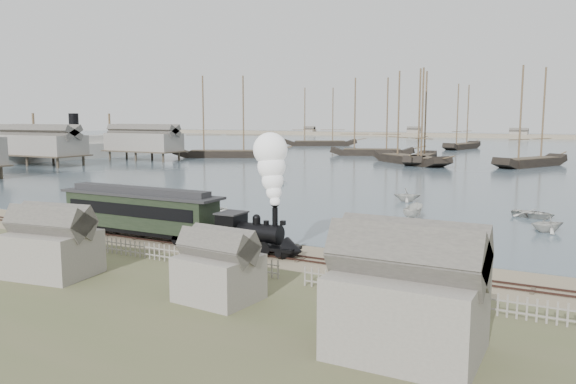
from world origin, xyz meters
The scene contains 27 objects.
ground centered at (0.00, 0.00, 0.00)m, with size 600.00×600.00×0.00m, color gray.
harbor_water centered at (0.00, 170.00, 0.03)m, with size 600.00×336.00×0.06m, color #4A5F6A.
rail_track centered at (0.00, -2.00, 0.04)m, with size 120.00×1.80×0.16m.
picket_fence_west centered at (-6.50, -7.00, 0.00)m, with size 19.00×0.10×1.20m, color gray, non-canonical shape.
picket_fence_east centered at (12.50, -7.50, 0.00)m, with size 15.00×0.10×1.20m, color gray, non-canonical shape.
shed_left centered at (-10.00, -13.00, 0.00)m, with size 5.00×4.00×4.10m, color gray, non-canonical shape.
shed_mid centered at (2.00, -12.00, 0.00)m, with size 4.00×3.50×3.60m, color gray, non-canonical shape.
shed_right centered at (13.00, -14.00, 0.00)m, with size 6.00×5.00×5.10m, color gray, non-canonical shape.
western_wharf centered at (-76.00, 40.00, 4.06)m, with size 36.00×56.00×8.00m, color gray, non-canonical shape.
far_spit centered at (0.00, 250.00, 0.00)m, with size 500.00×20.00×1.80m, color tan.
locomotive centered at (-0.80, -2.00, 3.95)m, with size 6.84×2.55×8.53m.
passenger_coach centered at (-12.90, -2.00, 2.32)m, with size 15.19×2.93×3.69m.
beached_dinghy centered at (-7.61, 1.18, 0.38)m, with size 3.70×2.64×0.77m, color beige.
steamship centered at (-89.00, 58.04, 5.43)m, with size 49.11×8.19×10.74m, color beige, non-canonical shape.
rowboat_0 centered at (-13.38, 10.39, 0.41)m, with size 3.42×2.44×0.71m, color beige.
rowboat_1 centered at (0.84, 27.87, 0.86)m, with size 3.04×2.63×1.60m, color beige.
rowboat_2 centered at (4.74, 16.36, 0.81)m, with size 3.86×1.45×1.49m, color beige.
rowboat_3 centered at (14.92, 23.31, 0.48)m, with size 4.10×2.93×0.85m, color beige.
rowboat_4 centered at (16.60, 16.23, 0.86)m, with size 3.04×2.62×1.60m, color beige.
rowboat_6 centered at (-22.06, 37.28, 0.43)m, with size 3.59×2.56×0.74m, color beige.
schooner_0 centered at (-59.37, 78.27, 10.06)m, with size 25.45×5.87×20.00m, color black, non-canonical shape.
schooner_1 centered at (-29.85, 101.50, 10.06)m, with size 21.31×4.92×20.00m, color black, non-canonical shape.
schooner_2 centered at (-14.00, 81.03, 10.06)m, with size 23.22×5.36×20.00m, color black, non-canonical shape.
schooner_3 centered at (9.33, 85.81, 10.06)m, with size 20.36×4.70×20.00m, color black, non-canonical shape.
schooner_6 centered at (-62.51, 140.09, 10.06)m, with size 25.08×5.79×20.00m, color black, non-canonical shape.
schooner_7 centered at (-15.22, 142.82, 10.06)m, with size 19.96×4.61×20.00m, color black, non-canonical shape.
schooner_10 centered at (-12.39, 83.78, 10.06)m, with size 20.01×4.62×20.00m, color black, non-canonical shape.
Camera 1 is at (19.29, -36.36, 9.95)m, focal length 35.00 mm.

